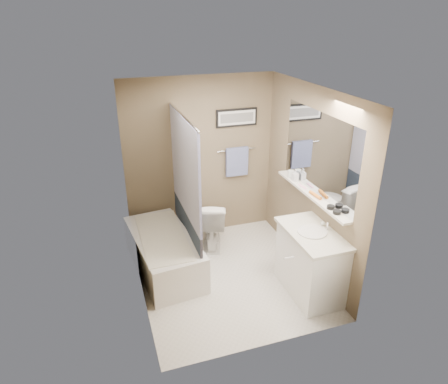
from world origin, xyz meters
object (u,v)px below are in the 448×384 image
object	(u,v)px
candle_bowl_near	(337,212)
glass_jar	(291,174)
bathtub	(164,253)
candle_bowl_far	(331,207)
vanity	(310,264)
toilet	(211,222)
hair_brush_front	(315,195)
soap_bottle	(295,175)

from	to	relation	value
candle_bowl_near	glass_jar	bearing A→B (deg)	90.00
bathtub	candle_bowl_far	xyz separation A→B (m)	(1.79, -1.02, 0.89)
vanity	glass_jar	size ratio (longest dim) A/B	9.00
candle_bowl_far	glass_jar	bearing A→B (deg)	90.00
bathtub	candle_bowl_near	world-z (taller)	candle_bowl_near
bathtub	toilet	bearing A→B (deg)	20.54
bathtub	candle_bowl_far	distance (m)	2.24
toilet	glass_jar	xyz separation A→B (m)	(1.00, -0.44, 0.80)
vanity	candle_bowl_far	bearing A→B (deg)	-1.73
toilet	glass_jar	bearing A→B (deg)	174.26
candle_bowl_near	candle_bowl_far	size ratio (longest dim) A/B	1.00
toilet	candle_bowl_far	xyz separation A→B (m)	(1.00, -1.43, 0.77)
candle_bowl_near	hair_brush_front	world-z (taller)	hair_brush_front
vanity	hair_brush_front	distance (m)	0.83
candle_bowl_near	bathtub	bearing A→B (deg)	147.17
bathtub	vanity	size ratio (longest dim) A/B	1.67
bathtub	vanity	bearing A→B (deg)	-39.33
candle_bowl_far	soap_bottle	bearing A→B (deg)	90.00
toilet	soap_bottle	world-z (taller)	soap_bottle
bathtub	candle_bowl_far	bearing A→B (deg)	-36.70
hair_brush_front	candle_bowl_near	bearing A→B (deg)	-90.00
vanity	candle_bowl_near	size ratio (longest dim) A/B	10.00
candle_bowl_near	soap_bottle	world-z (taller)	soap_bottle
vanity	hair_brush_front	xyz separation A→B (m)	(0.19, 0.34, 0.74)
vanity	soap_bottle	size ratio (longest dim) A/B	5.62
soap_bottle	hair_brush_front	bearing A→B (deg)	-90.00
toilet	candle_bowl_far	size ratio (longest dim) A/B	8.08
hair_brush_front	toilet	bearing A→B (deg)	132.74
candle_bowl_far	toilet	bearing A→B (deg)	125.11
toilet	glass_jar	distance (m)	1.36
candle_bowl_near	soap_bottle	bearing A→B (deg)	90.00
bathtub	candle_bowl_near	size ratio (longest dim) A/B	16.67
toilet	hair_brush_front	bearing A→B (deg)	150.45
vanity	glass_jar	xyz separation A→B (m)	(0.19, 0.99, 0.77)
bathtub	toilet	size ratio (longest dim) A/B	2.06
glass_jar	candle_bowl_far	bearing A→B (deg)	-90.00
hair_brush_front	candle_bowl_far	bearing A→B (deg)	-90.00
toilet	hair_brush_front	xyz separation A→B (m)	(1.00, -1.09, 0.77)
bathtub	candle_bowl_near	xyz separation A→B (m)	(1.79, -1.15, 0.89)
vanity	soap_bottle	xyz separation A→B (m)	(0.19, 0.87, 0.80)
candle_bowl_near	candle_bowl_far	bearing A→B (deg)	90.00
candle_bowl_far	glass_jar	xyz separation A→B (m)	(0.00, 0.99, 0.03)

